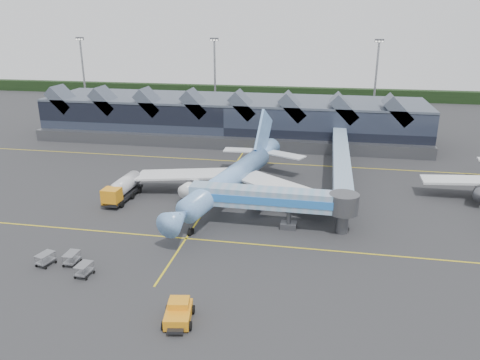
% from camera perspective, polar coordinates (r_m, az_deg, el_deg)
% --- Properties ---
extents(ground, '(260.00, 260.00, 0.00)m').
position_cam_1_polar(ground, '(69.75, -4.69, -4.26)').
color(ground, '#252527').
rests_on(ground, ground).
extents(taxi_stripes, '(120.00, 60.00, 0.01)m').
position_cam_1_polar(taxi_stripes, '(78.73, -2.81, -1.43)').
color(taxi_stripes, gold).
rests_on(taxi_stripes, ground).
extents(tree_line_far, '(260.00, 4.00, 4.00)m').
position_cam_1_polar(tree_line_far, '(174.45, 4.83, 10.60)').
color(tree_line_far, black).
rests_on(tree_line_far, ground).
extents(terminal, '(90.00, 22.25, 12.52)m').
position_cam_1_polar(terminal, '(113.60, -1.02, 7.57)').
color(terminal, black).
rests_on(terminal, ground).
extents(light_masts, '(132.40, 42.56, 22.45)m').
position_cam_1_polar(light_masts, '(125.46, 12.43, 11.76)').
color(light_masts, gray).
rests_on(light_masts, ground).
extents(main_airliner, '(33.21, 38.75, 12.53)m').
position_cam_1_polar(main_airliner, '(74.33, -0.88, 0.34)').
color(main_airliner, '#668ACF').
rests_on(main_airliner, ground).
extents(jet_bridge, '(23.10, 3.98, 5.70)m').
position_cam_1_polar(jet_bridge, '(64.15, 5.21, -2.50)').
color(jet_bridge, '#739FBF').
rests_on(jet_bridge, ground).
extents(fuel_truck, '(3.36, 10.46, 3.49)m').
position_cam_1_polar(fuel_truck, '(77.21, -14.02, -0.87)').
color(fuel_truck, black).
rests_on(fuel_truck, ground).
extents(pushback_tug, '(3.36, 4.69, 1.94)m').
position_cam_1_polar(pushback_tug, '(46.91, -7.51, -15.78)').
color(pushback_tug, orange).
rests_on(pushback_tug, ground).
extents(baggage_carts, '(7.46, 4.36, 1.49)m').
position_cam_1_polar(baggage_carts, '(58.63, -20.34, -9.34)').
color(baggage_carts, gray).
rests_on(baggage_carts, ground).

